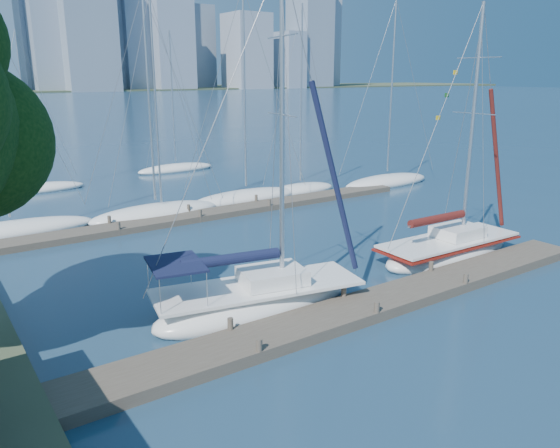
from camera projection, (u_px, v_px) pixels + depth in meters
ground at (359, 314)px, 20.41m from camera, size 700.00×700.00×0.00m
near_dock at (359, 309)px, 20.35m from camera, size 26.00×2.00×0.40m
far_dock at (209, 214)px, 34.16m from camera, size 30.00×1.80×0.36m
sailboat_navy at (258, 285)px, 20.48m from camera, size 8.86×4.37×13.02m
sailboat_maroon at (450, 239)px, 26.42m from camera, size 8.21×2.87×12.33m
bg_boat_0 at (12, 231)px, 30.27m from camera, size 9.19×4.19×12.76m
bg_boat_1 at (156, 213)px, 34.07m from camera, size 8.71×5.67×13.67m
bg_boat_2 at (162, 213)px, 34.10m from camera, size 6.72×3.66×13.38m
bg_boat_3 at (246, 197)px, 38.35m from camera, size 8.84×5.52×14.48m
bg_boat_4 at (300, 189)px, 41.16m from camera, size 6.31×3.26×13.72m
bg_boat_5 at (387, 181)px, 44.04m from camera, size 8.93×4.67×14.43m
bg_boat_6 at (34, 189)px, 41.44m from camera, size 7.62×4.30×12.03m
bg_boat_7 at (176, 168)px, 50.37m from camera, size 7.53×4.72×12.64m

